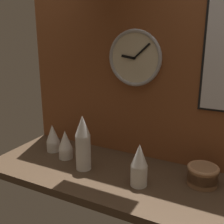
{
  "coord_description": "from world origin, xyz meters",
  "views": [
    {
      "loc": [
        0.48,
        -1.17,
        0.72
      ],
      "look_at": [
        -0.15,
        0.04,
        0.31
      ],
      "focal_mm": 45.0,
      "sensor_mm": 36.0,
      "label": 1
    }
  ],
  "objects_px": {
    "cup_stack_center_left": "(83,143)",
    "bowl_stack_right": "(203,175)",
    "cup_stack_left": "(65,144)",
    "cup_stack_far_left": "(53,138)",
    "wall_clock": "(135,58)",
    "cup_stack_center_right": "(139,165)"
  },
  "relations": [
    {
      "from": "cup_stack_left",
      "to": "wall_clock",
      "type": "xyz_separation_m",
      "value": [
        0.33,
        0.21,
        0.48
      ]
    },
    {
      "from": "cup_stack_center_right",
      "to": "wall_clock",
      "type": "height_order",
      "value": "wall_clock"
    },
    {
      "from": "cup_stack_left",
      "to": "wall_clock",
      "type": "bearing_deg",
      "value": 33.29
    },
    {
      "from": "cup_stack_left",
      "to": "cup_stack_center_left",
      "type": "distance_m",
      "value": 0.18
    },
    {
      "from": "cup_stack_left",
      "to": "cup_stack_far_left",
      "type": "xyz_separation_m",
      "value": [
        -0.13,
        0.05,
        0.0
      ]
    },
    {
      "from": "bowl_stack_right",
      "to": "wall_clock",
      "type": "distance_m",
      "value": 0.68
    },
    {
      "from": "cup_stack_far_left",
      "to": "bowl_stack_right",
      "type": "height_order",
      "value": "cup_stack_far_left"
    },
    {
      "from": "bowl_stack_right",
      "to": "cup_stack_left",
      "type": "bearing_deg",
      "value": -174.8
    },
    {
      "from": "cup_stack_center_right",
      "to": "wall_clock",
      "type": "xyz_separation_m",
      "value": [
        -0.16,
        0.29,
        0.46
      ]
    },
    {
      "from": "cup_stack_far_left",
      "to": "bowl_stack_right",
      "type": "bearing_deg",
      "value": 1.43
    },
    {
      "from": "cup_stack_far_left",
      "to": "cup_stack_center_left",
      "type": "bearing_deg",
      "value": -20.36
    },
    {
      "from": "cup_stack_left",
      "to": "bowl_stack_right",
      "type": "xyz_separation_m",
      "value": [
        0.75,
        0.07,
        -0.03
      ]
    },
    {
      "from": "wall_clock",
      "to": "cup_stack_left",
      "type": "bearing_deg",
      "value": -146.71
    },
    {
      "from": "bowl_stack_right",
      "to": "cup_stack_center_left",
      "type": "bearing_deg",
      "value": -167.62
    },
    {
      "from": "cup_stack_left",
      "to": "cup_stack_center_right",
      "type": "relative_size",
      "value": 0.79
    },
    {
      "from": "cup_stack_left",
      "to": "bowl_stack_right",
      "type": "height_order",
      "value": "cup_stack_left"
    },
    {
      "from": "cup_stack_center_left",
      "to": "wall_clock",
      "type": "relative_size",
      "value": 0.98
    },
    {
      "from": "cup_stack_center_right",
      "to": "bowl_stack_right",
      "type": "distance_m",
      "value": 0.31
    },
    {
      "from": "cup_stack_left",
      "to": "cup_stack_center_right",
      "type": "bearing_deg",
      "value": -9.17
    },
    {
      "from": "cup_stack_center_left",
      "to": "bowl_stack_right",
      "type": "xyz_separation_m",
      "value": [
        0.59,
        0.13,
        -0.1
      ]
    },
    {
      "from": "cup_stack_center_right",
      "to": "cup_stack_far_left",
      "type": "xyz_separation_m",
      "value": [
        -0.61,
        0.12,
        -0.02
      ]
    },
    {
      "from": "cup_stack_far_left",
      "to": "wall_clock",
      "type": "xyz_separation_m",
      "value": [
        0.45,
        0.17,
        0.48
      ]
    }
  ]
}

